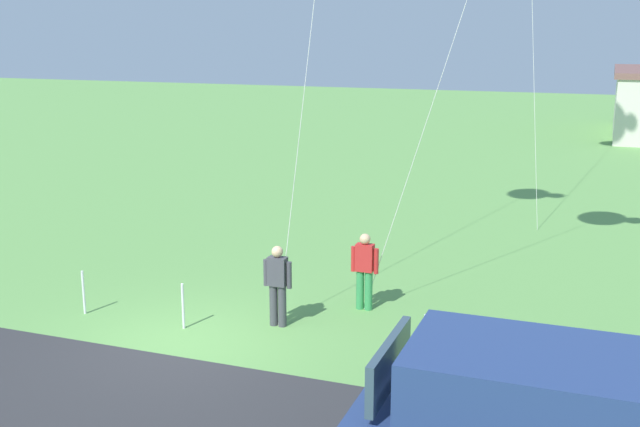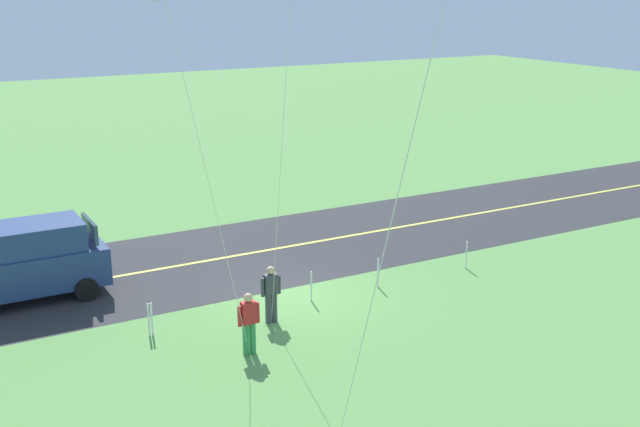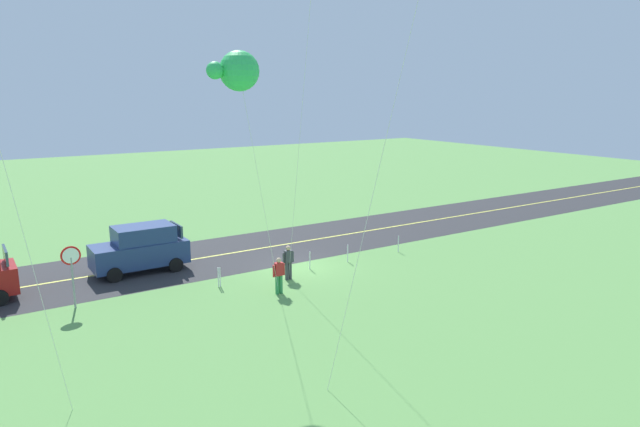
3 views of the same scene
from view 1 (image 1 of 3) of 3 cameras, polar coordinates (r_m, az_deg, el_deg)
name	(u,v)px [view 1 (image 1 of 3)]	position (r m, az deg, el deg)	size (l,w,h in m)	color
ground_plane	(181,347)	(14.64, -10.13, -9.58)	(120.00, 120.00, 0.10)	#60994C
person_adult_near	(365,269)	(15.84, 3.28, -4.06)	(0.58, 0.22, 1.60)	#338C4C
person_adult_companion	(278,283)	(14.97, -3.12, -5.11)	(0.58, 0.22, 1.60)	#3F3F47
fence_post_1	(84,292)	(16.40, -16.91, -5.55)	(0.05, 0.05, 0.90)	silver
fence_post_2	(183,306)	(15.18, -9.99, -6.69)	(0.05, 0.05, 0.90)	silver
fence_post_3	(430,340)	(13.54, 8.03, -9.17)	(0.05, 0.05, 0.90)	silver
fence_post_4	(425,340)	(13.55, 7.68, -9.13)	(0.05, 0.05, 0.90)	silver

